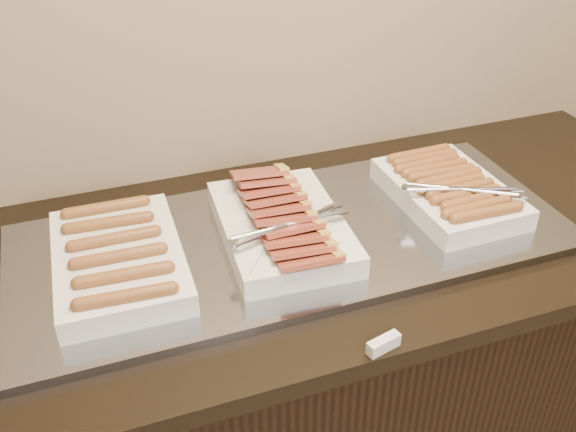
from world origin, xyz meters
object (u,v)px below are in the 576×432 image
object	(u,v)px
counter	(293,383)
dish_left	(118,259)
dish_right	(449,190)
warming_tray	(295,238)
dish_center	(282,224)

from	to	relation	value
counter	dish_left	xyz separation A→B (m)	(-0.37, -0.00, 0.50)
counter	dish_left	world-z (taller)	dish_left
counter	dish_right	bearing A→B (deg)	-0.59
warming_tray	dish_left	distance (m)	0.38
warming_tray	dish_center	distance (m)	0.05
counter	dish_left	bearing A→B (deg)	-180.00
dish_right	warming_tray	bearing A→B (deg)	178.58
warming_tray	dish_right	bearing A→B (deg)	-0.59
dish_center	warming_tray	bearing A→B (deg)	10.17
warming_tray	dish_center	xyz separation A→B (m)	(-0.03, -0.00, 0.04)
dish_left	dish_center	size ratio (longest dim) A/B	0.93
warming_tray	dish_right	xyz separation A→B (m)	(0.38, -0.00, 0.05)
dish_center	dish_right	size ratio (longest dim) A/B	1.16
counter	dish_right	xyz separation A→B (m)	(0.38, -0.00, 0.50)
dish_left	dish_center	distance (m)	0.34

